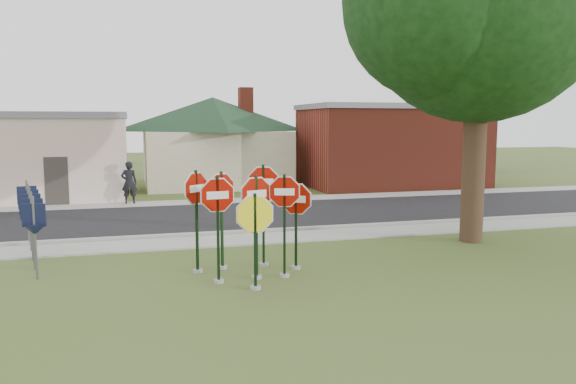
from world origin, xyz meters
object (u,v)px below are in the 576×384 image
object	(u,v)px
stop_sign_left	(218,213)
pedestrian	(129,182)
stop_sign_yellow	(255,228)
stop_sign_center	(256,211)

from	to	relation	value
stop_sign_left	pedestrian	world-z (taller)	stop_sign_left
stop_sign_yellow	stop_sign_left	xyz separation A→B (m)	(-0.72, 0.74, 0.25)
stop_sign_center	pedestrian	xyz separation A→B (m)	(-2.96, 13.42, -0.61)
stop_sign_center	stop_sign_left	size ratio (longest dim) A/B	0.99
stop_sign_center	stop_sign_left	xyz separation A→B (m)	(-0.93, -0.11, 0.01)
stop_sign_center	stop_sign_left	distance (m)	0.94
stop_sign_center	pedestrian	bearing A→B (deg)	102.43
stop_sign_yellow	pedestrian	world-z (taller)	stop_sign_yellow
pedestrian	stop_sign_yellow	bearing A→B (deg)	100.10
stop_sign_center	pedestrian	size ratio (longest dim) A/B	1.36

